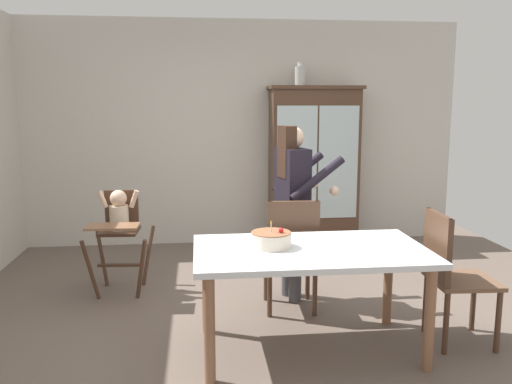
{
  "coord_description": "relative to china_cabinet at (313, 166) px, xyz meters",
  "views": [
    {
      "loc": [
        -0.55,
        -3.83,
        1.72
      ],
      "look_at": [
        -0.04,
        0.7,
        0.95
      ],
      "focal_mm": 37.09,
      "sensor_mm": 36.0,
      "label": 1
    }
  ],
  "objects": [
    {
      "name": "adult_person",
      "position": [
        -0.57,
        -1.76,
        0.0
      ],
      "size": [
        0.58,
        0.57,
        1.53
      ],
      "rotation": [
        0.0,
        0.0,
        1.79
      ],
      "color": "#47474C",
      "rests_on": "ground_plane"
    },
    {
      "name": "ground_plane",
      "position": [
        -0.84,
        -2.37,
        -0.96
      ],
      "size": [
        6.24,
        6.24,
        0.0
      ],
      "primitive_type": "plane",
      "color": "#66564C"
    },
    {
      "name": "dining_chair_right_end",
      "position": [
        0.38,
        -2.76,
        -0.41
      ],
      "size": [
        0.46,
        0.46,
        0.96
      ],
      "rotation": [
        0.0,
        0.0,
        1.52
      ],
      "color": "#4C3323",
      "rests_on": "ground_plane"
    },
    {
      "name": "birthday_cake",
      "position": [
        -0.89,
        -2.71,
        -0.17
      ],
      "size": [
        0.28,
        0.28,
        0.19
      ],
      "color": "beige",
      "rests_on": "dining_table"
    },
    {
      "name": "ceramic_vase",
      "position": [
        -0.17,
        0.0,
        1.07
      ],
      "size": [
        0.13,
        0.13,
        0.27
      ],
      "color": "#B2B7B2",
      "rests_on": "china_cabinet"
    },
    {
      "name": "dining_chair_far_side",
      "position": [
        -0.64,
        -2.09,
        -0.41
      ],
      "size": [
        0.46,
        0.46,
        0.96
      ],
      "rotation": [
        0.0,
        0.0,
        3.09
      ],
      "color": "#4C3323",
      "rests_on": "ground_plane"
    },
    {
      "name": "high_chair_with_toddler",
      "position": [
        -2.1,
        -1.42,
        -0.31
      ],
      "size": [
        0.6,
        0.7,
        0.95
      ],
      "rotation": [
        0.0,
        0.0,
        -0.05
      ],
      "color": "#4C3323",
      "rests_on": "ground_plane"
    },
    {
      "name": "china_cabinet",
      "position": [
        0.0,
        0.0,
        0.0
      ],
      "size": [
        1.1,
        0.48,
        1.92
      ],
      "color": "#4C3323",
      "rests_on": "ground_plane"
    },
    {
      "name": "wall_back",
      "position": [
        -0.84,
        0.26,
        0.39
      ],
      "size": [
        5.32,
        0.06,
        2.7
      ],
      "primitive_type": "cube",
      "color": "beige",
      "rests_on": "ground_plane"
    },
    {
      "name": "dining_table",
      "position": [
        -0.63,
        -2.77,
        -0.31
      ],
      "size": [
        1.6,
        0.93,
        0.74
      ],
      "color": "silver",
      "rests_on": "ground_plane"
    }
  ]
}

